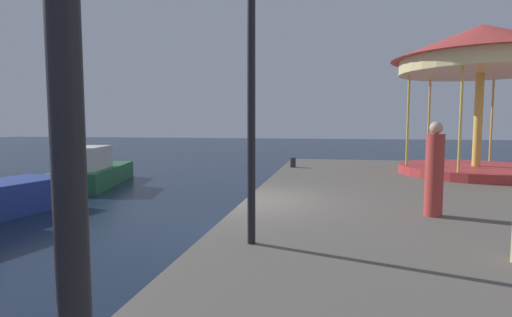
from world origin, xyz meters
name	(u,v)px	position (x,y,z in m)	size (l,w,h in m)	color
ground_plane	(245,233)	(0.00, 0.00, 0.00)	(120.00, 120.00, 0.00)	#162338
motorboat_green	(92,171)	(-7.85, 5.86, 0.61)	(3.11, 5.55, 1.68)	#236638
carousel	(481,64)	(7.05, 6.10, 4.67)	(5.98, 5.98, 5.21)	#B23333
lamp_post_mid_promenade	(251,44)	(0.84, -3.35, 3.74)	(0.36, 0.36, 4.31)	black
bollard_south	(293,162)	(0.45, 7.21, 1.00)	(0.24, 0.24, 0.40)	#2D2D33
person_near_carousel	(434,172)	(3.98, -0.93, 1.66)	(0.34, 0.34, 1.84)	#B23833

